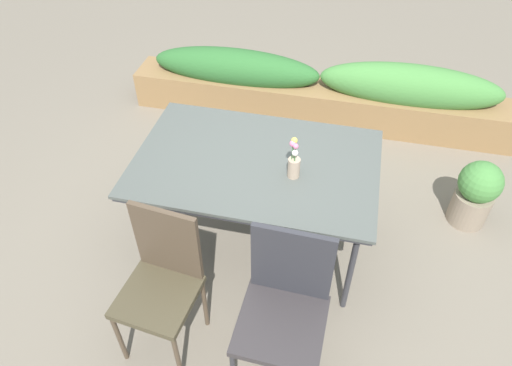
% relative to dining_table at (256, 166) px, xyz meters
% --- Properties ---
extents(ground_plane, '(12.00, 12.00, 0.00)m').
position_rel_dining_table_xyz_m(ground_plane, '(0.08, 0.08, -0.73)').
color(ground_plane, '#756B5B').
extents(dining_table, '(1.55, 1.02, 0.77)m').
position_rel_dining_table_xyz_m(dining_table, '(0.00, 0.00, 0.00)').
color(dining_table, '#4C514C').
rests_on(dining_table, ground).
extents(chair_near_right, '(0.48, 0.48, 0.96)m').
position_rel_dining_table_xyz_m(chair_near_right, '(0.35, -0.82, -0.19)').
color(chair_near_right, '#332E30').
rests_on(chair_near_right, ground).
extents(chair_near_left, '(0.45, 0.45, 0.98)m').
position_rel_dining_table_xyz_m(chair_near_left, '(-0.34, -0.83, -0.17)').
color(chair_near_left, '#453D2A').
rests_on(chair_near_left, ground).
extents(flower_vase, '(0.08, 0.08, 0.28)m').
position_rel_dining_table_xyz_m(flower_vase, '(0.25, -0.09, 0.15)').
color(flower_vase, tan).
rests_on(flower_vase, dining_table).
extents(planter_box, '(3.59, 0.40, 0.67)m').
position_rel_dining_table_xyz_m(planter_box, '(0.24, 1.66, -0.42)').
color(planter_box, olive).
rests_on(planter_box, ground).
extents(potted_plant, '(0.31, 0.31, 0.55)m').
position_rel_dining_table_xyz_m(potted_plant, '(1.54, 0.57, -0.44)').
color(potted_plant, gray).
rests_on(potted_plant, ground).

